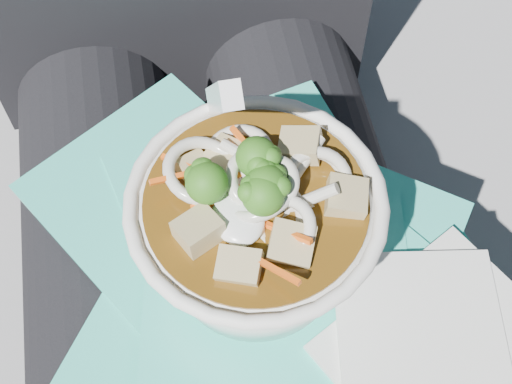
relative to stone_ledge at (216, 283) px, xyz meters
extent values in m
cube|color=gray|center=(0.00, 0.00, 0.00)|extent=(1.02, 0.53, 0.45)
cylinder|color=black|center=(-0.09, -0.15, 0.29)|extent=(0.14, 0.48, 0.14)
cylinder|color=black|center=(0.09, -0.15, 0.29)|extent=(0.14, 0.48, 0.14)
cube|color=#2EC1AB|center=(0.01, -0.20, 0.36)|extent=(0.24, 0.23, 0.00)
cube|color=#2EC1AB|center=(-0.04, -0.20, 0.36)|extent=(0.21, 0.22, 0.00)
cube|color=#2EC1AB|center=(-0.03, -0.09, 0.37)|extent=(0.23, 0.24, 0.00)
cube|color=#2EC1AB|center=(0.03, -0.08, 0.37)|extent=(0.20, 0.17, 0.00)
cube|color=#2EC1AB|center=(0.11, -0.22, 0.37)|extent=(0.18, 0.16, 0.00)
cube|color=#2EC1AB|center=(0.05, -0.20, 0.37)|extent=(0.20, 0.19, 0.00)
cube|color=#2EC1AB|center=(0.07, -0.15, 0.37)|extent=(0.22, 0.22, 0.00)
cube|color=#2EC1AB|center=(0.02, -0.19, 0.37)|extent=(0.16, 0.12, 0.00)
cube|color=#2EC1AB|center=(0.06, -0.20, 0.38)|extent=(0.24, 0.24, 0.00)
cube|color=#2EC1AB|center=(0.03, -0.20, 0.38)|extent=(0.21, 0.22, 0.00)
cube|color=silver|center=(0.13, -0.25, 0.38)|extent=(0.19, 0.19, 0.00)
cube|color=silver|center=(0.12, -0.22, 0.38)|extent=(0.12, 0.12, 0.00)
torus|color=white|center=(0.02, -0.15, 0.46)|extent=(0.16, 0.16, 0.01)
cylinder|color=#4C2E0A|center=(0.02, -0.15, 0.46)|extent=(0.13, 0.13, 0.01)
torus|color=silver|center=(-0.01, -0.13, 0.47)|extent=(0.07, 0.07, 0.02)
torus|color=silver|center=(0.06, -0.15, 0.46)|extent=(0.05, 0.04, 0.04)
torus|color=silver|center=(0.02, -0.15, 0.46)|extent=(0.06, 0.06, 0.01)
torus|color=silver|center=(0.03, -0.16, 0.46)|extent=(0.06, 0.06, 0.03)
torus|color=silver|center=(0.03, -0.17, 0.47)|extent=(0.04, 0.04, 0.03)
torus|color=silver|center=(0.02, -0.12, 0.46)|extent=(0.06, 0.06, 0.02)
torus|color=silver|center=(0.03, -0.14, 0.47)|extent=(0.04, 0.05, 0.03)
torus|color=silver|center=(0.02, -0.15, 0.47)|extent=(0.05, 0.05, 0.03)
torus|color=silver|center=(0.06, -0.15, 0.47)|extent=(0.06, 0.06, 0.03)
torus|color=silver|center=(0.03, -0.15, 0.47)|extent=(0.04, 0.05, 0.03)
torus|color=silver|center=(0.01, -0.15, 0.47)|extent=(0.04, 0.04, 0.02)
torus|color=silver|center=(0.02, -0.13, 0.46)|extent=(0.05, 0.05, 0.02)
cylinder|color=silver|center=(0.05, -0.16, 0.47)|extent=(0.04, 0.01, 0.03)
cylinder|color=silver|center=(0.03, -0.14, 0.47)|extent=(0.02, 0.03, 0.01)
cylinder|color=silver|center=(0.06, -0.13, 0.47)|extent=(0.03, 0.03, 0.01)
cylinder|color=silver|center=(0.02, -0.13, 0.47)|extent=(0.04, 0.03, 0.01)
cylinder|color=#82A44F|center=(0.03, -0.15, 0.47)|extent=(0.01, 0.01, 0.01)
sphere|color=#1F5A14|center=(0.03, -0.15, 0.48)|extent=(0.02, 0.02, 0.02)
sphere|color=#1F5A14|center=(0.03, -0.15, 0.49)|extent=(0.01, 0.01, 0.01)
sphere|color=#1F5A14|center=(0.03, -0.15, 0.49)|extent=(0.01, 0.01, 0.01)
sphere|color=#1F5A14|center=(0.03, -0.15, 0.48)|extent=(0.01, 0.01, 0.01)
sphere|color=#1F5A14|center=(0.03, -0.16, 0.49)|extent=(0.01, 0.01, 0.01)
cylinder|color=#82A44F|center=(0.03, -0.14, 0.47)|extent=(0.01, 0.01, 0.01)
sphere|color=#1F5A14|center=(0.03, -0.14, 0.48)|extent=(0.02, 0.02, 0.02)
sphere|color=#1F5A14|center=(0.03, -0.14, 0.48)|extent=(0.01, 0.01, 0.01)
sphere|color=#1F5A14|center=(0.03, -0.14, 0.49)|extent=(0.01, 0.01, 0.01)
sphere|color=#1F5A14|center=(0.02, -0.14, 0.49)|extent=(0.01, 0.01, 0.01)
sphere|color=#1F5A14|center=(0.03, -0.14, 0.48)|extent=(0.01, 0.01, 0.01)
cylinder|color=#82A44F|center=(0.00, -0.15, 0.47)|extent=(0.01, 0.01, 0.01)
sphere|color=#1F5A14|center=(0.00, -0.15, 0.48)|extent=(0.02, 0.02, 0.02)
sphere|color=#1F5A14|center=(-0.01, -0.14, 0.49)|extent=(0.01, 0.01, 0.01)
sphere|color=#1F5A14|center=(-0.01, -0.14, 0.48)|extent=(0.01, 0.01, 0.01)
sphere|color=#1F5A14|center=(-0.01, -0.14, 0.48)|extent=(0.01, 0.01, 0.01)
sphere|color=#1F5A14|center=(-0.01, -0.14, 0.49)|extent=(0.01, 0.01, 0.01)
cylinder|color=#82A44F|center=(0.02, -0.16, 0.47)|extent=(0.01, 0.01, 0.01)
sphere|color=#1F5A14|center=(0.02, -0.16, 0.48)|extent=(0.02, 0.02, 0.02)
sphere|color=#1F5A14|center=(0.03, -0.16, 0.49)|extent=(0.01, 0.01, 0.01)
sphere|color=#1F5A14|center=(0.02, -0.15, 0.48)|extent=(0.01, 0.01, 0.01)
sphere|color=#1F5A14|center=(0.03, -0.15, 0.48)|extent=(0.01, 0.01, 0.01)
sphere|color=#1F5A14|center=(0.02, -0.16, 0.49)|extent=(0.01, 0.01, 0.01)
cube|color=#FF6015|center=(0.02, -0.20, 0.47)|extent=(0.03, 0.03, 0.01)
cube|color=#FF6015|center=(0.03, -0.13, 0.47)|extent=(0.03, 0.04, 0.01)
cube|color=#FF6015|center=(-0.02, -0.13, 0.47)|extent=(0.04, 0.01, 0.01)
cube|color=#FF6015|center=(0.03, -0.17, 0.47)|extent=(0.04, 0.04, 0.02)
cube|color=#FF6015|center=(-0.01, -0.13, 0.47)|extent=(0.05, 0.03, 0.01)
cube|color=#FF6015|center=(0.00, -0.15, 0.47)|extent=(0.04, 0.01, 0.01)
cube|color=#FF6015|center=(0.02, -0.14, 0.47)|extent=(0.04, 0.01, 0.01)
cube|color=#A18A5B|center=(0.07, -0.16, 0.47)|extent=(0.03, 0.03, 0.02)
cube|color=#A18A5B|center=(0.05, -0.12, 0.47)|extent=(0.03, 0.03, 0.02)
cube|color=#A18A5B|center=(0.01, -0.12, 0.46)|extent=(0.03, 0.03, 0.02)
cube|color=#A18A5B|center=(-0.01, -0.13, 0.46)|extent=(0.03, 0.02, 0.02)
cube|color=#A18A5B|center=(-0.01, -0.17, 0.47)|extent=(0.03, 0.03, 0.02)
cube|color=#A18A5B|center=(0.01, -0.19, 0.47)|extent=(0.03, 0.03, 0.02)
cube|color=#A18A5B|center=(0.04, -0.18, 0.46)|extent=(0.03, 0.03, 0.02)
ellipsoid|color=white|center=(0.01, -0.16, 0.47)|extent=(0.03, 0.04, 0.01)
cube|color=white|center=(0.01, -0.12, 0.52)|extent=(0.01, 0.09, 0.11)
camera|label=1|loc=(-0.02, -0.35, 0.82)|focal=50.00mm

